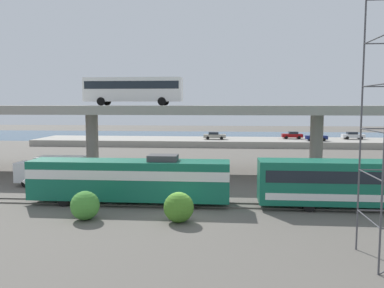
{
  "coord_description": "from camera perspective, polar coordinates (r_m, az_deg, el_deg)",
  "views": [
    {
      "loc": [
        3.17,
        -28.91,
        8.33
      ],
      "look_at": [
        -1.15,
        19.82,
        3.55
      ],
      "focal_mm": 38.06,
      "sensor_mm": 36.0,
      "label": 1
    }
  ],
  "objects": [
    {
      "name": "service_truck_west",
      "position": [
        44.08,
        -18.95,
        -3.46
      ],
      "size": [
        6.8,
        2.46,
        3.04
      ],
      "rotation": [
        0.0,
        0.0,
        3.14
      ],
      "color": "silver",
      "rests_on": "ground_plane"
    },
    {
      "name": "shrub_left",
      "position": [
        30.69,
        -14.77,
        -8.33
      ],
      "size": [
        2.1,
        2.1,
        2.1
      ],
      "primitive_type": "sphere",
      "color": "#438C34",
      "rests_on": "ground_plane"
    },
    {
      "name": "parked_car_0",
      "position": [
        83.12,
        3.18,
        1.19
      ],
      "size": [
        4.51,
        1.95,
        1.5
      ],
      "color": "#9E998C",
      "rests_on": "pier_parking_lot"
    },
    {
      "name": "pier_parking_lot",
      "position": [
        84.33,
        2.89,
        0.32
      ],
      "size": [
        72.83,
        12.55,
        1.21
      ],
      "primitive_type": "cube",
      "color": "#9E998E",
      "rests_on": "ground_plane"
    },
    {
      "name": "rail_strip_near",
      "position": [
        33.35,
        -0.56,
        -8.78
      ],
      "size": [
        110.0,
        0.12,
        0.12
      ],
      "primitive_type": "cube",
      "color": "#59544C",
      "rests_on": "ground_plane"
    },
    {
      "name": "train_locomotive",
      "position": [
        34.67,
        -10.1,
        -4.71
      ],
      "size": [
        17.79,
        3.04,
        4.18
      ],
      "rotation": [
        0.0,
        0.0,
        3.14
      ],
      "color": "#14664C",
      "rests_on": "ground_plane"
    },
    {
      "name": "rail_strip_far",
      "position": [
        34.82,
        -0.31,
        -8.16
      ],
      "size": [
        110.0,
        0.12,
        0.12
      ],
      "primitive_type": "cube",
      "color": "#59544C",
      "rests_on": "ground_plane"
    },
    {
      "name": "highway_overpass",
      "position": [
        49.02,
        1.36,
        4.55
      ],
      "size": [
        96.0,
        11.02,
        8.18
      ],
      "color": "#9E998E",
      "rests_on": "ground_plane"
    },
    {
      "name": "parked_car_3",
      "position": [
        83.19,
        17.07,
        0.96
      ],
      "size": [
        4.07,
        1.86,
        1.5
      ],
      "rotation": [
        0.0,
        0.0,
        3.14
      ],
      "color": "navy",
      "rests_on": "pier_parking_lot"
    },
    {
      "name": "ground_plane",
      "position": [
        30.26,
        -1.17,
        -10.41
      ],
      "size": [
        260.0,
        260.0,
        0.0
      ],
      "primitive_type": "plane",
      "color": "#605B54"
    },
    {
      "name": "shrub_right",
      "position": [
        29.11,
        -1.88,
        -8.85
      ],
      "size": [
        2.15,
        2.15,
        2.15
      ],
      "primitive_type": "sphere",
      "color": "#467F26",
      "rests_on": "ground_plane"
    },
    {
      "name": "parked_car_1",
      "position": [
        89.62,
        21.62,
        1.13
      ],
      "size": [
        4.44,
        1.9,
        1.5
      ],
      "color": "silver",
      "rests_on": "pier_parking_lot"
    },
    {
      "name": "harbor_water",
      "position": [
        107.29,
        3.35,
        1.12
      ],
      "size": [
        140.0,
        36.0,
        0.01
      ],
      "primitive_type": "cube",
      "color": "#385B7A",
      "rests_on": "ground_plane"
    },
    {
      "name": "parked_car_2",
      "position": [
        86.85,
        13.88,
        1.23
      ],
      "size": [
        4.19,
        1.91,
        1.5
      ],
      "rotation": [
        0.0,
        0.0,
        3.14
      ],
      "color": "maroon",
      "rests_on": "pier_parking_lot"
    },
    {
      "name": "transit_bus_on_overpass",
      "position": [
        50.87,
        -8.23,
        7.68
      ],
      "size": [
        12.0,
        2.68,
        3.4
      ],
      "rotation": [
        0.0,
        0.0,
        3.14
      ],
      "color": "silver",
      "rests_on": "highway_overpass"
    }
  ]
}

